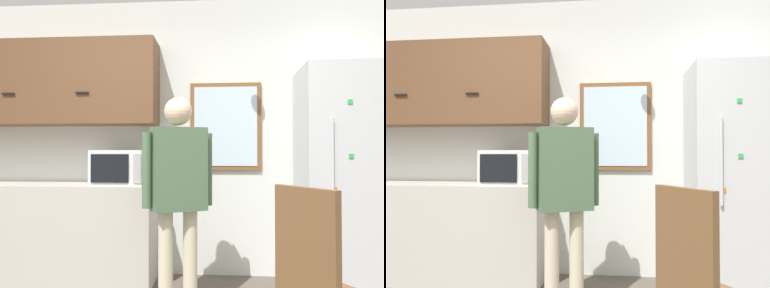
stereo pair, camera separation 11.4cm
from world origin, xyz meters
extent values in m
cube|color=silver|center=(0.00, 1.98, 1.35)|extent=(6.00, 0.06, 2.70)
cube|color=#BCB7AD|center=(-1.21, 1.67, 0.45)|extent=(1.99, 0.56, 0.90)
cube|color=brown|center=(-1.21, 1.76, 1.85)|extent=(1.99, 0.38, 0.79)
cube|color=black|center=(-1.55, 1.56, 1.73)|extent=(0.12, 0.01, 0.01)
cube|color=black|center=(-0.86, 1.56, 1.73)|extent=(0.12, 0.01, 0.01)
cube|color=white|center=(-0.52, 1.64, 1.06)|extent=(0.47, 0.41, 0.31)
cube|color=black|center=(-0.56, 1.43, 1.06)|extent=(0.33, 0.01, 0.24)
cube|color=#B2B2B2|center=(-0.32, 1.43, 1.06)|extent=(0.07, 0.01, 0.25)
cylinder|color=beige|center=(-0.02, 1.07, 0.38)|extent=(0.11, 0.11, 0.76)
cylinder|color=beige|center=(0.16, 1.15, 0.38)|extent=(0.11, 0.11, 0.76)
cube|color=#4C6B4C|center=(0.07, 1.11, 1.07)|extent=(0.46, 0.36, 0.63)
sphere|color=beige|center=(0.07, 1.11, 1.50)|extent=(0.21, 0.21, 0.21)
cylinder|color=#4C6B4C|center=(-0.15, 1.01, 1.06)|extent=(0.07, 0.07, 0.56)
cylinder|color=#4C6B4C|center=(0.29, 1.20, 1.06)|extent=(0.07, 0.07, 0.56)
cube|color=silver|center=(1.48, 1.62, 0.97)|extent=(0.79, 0.63, 1.94)
cylinder|color=silver|center=(1.27, 1.29, 1.12)|extent=(0.02, 0.02, 0.68)
cube|color=green|center=(1.41, 1.30, 1.59)|extent=(0.04, 0.01, 0.04)
cube|color=green|center=(1.42, 1.30, 1.17)|extent=(0.04, 0.01, 0.04)
cube|color=orange|center=(1.28, 1.30, 0.90)|extent=(0.04, 0.01, 0.04)
cube|color=brown|center=(0.80, 0.15, 0.74)|extent=(0.25, 0.35, 0.57)
cube|color=brown|center=(0.44, 1.94, 1.45)|extent=(0.69, 0.04, 0.85)
cube|color=silver|center=(0.44, 1.92, 1.45)|extent=(0.61, 0.01, 0.77)
camera|label=1|loc=(0.39, -1.72, 1.19)|focal=35.00mm
camera|label=2|loc=(0.50, -1.71, 1.19)|focal=35.00mm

